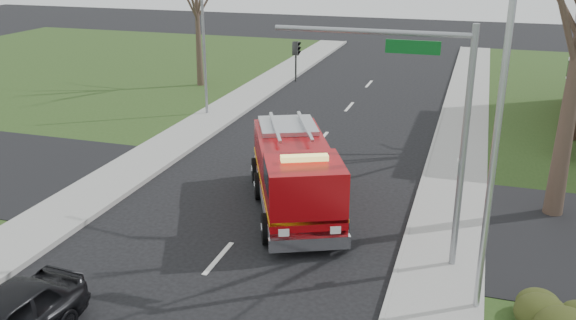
% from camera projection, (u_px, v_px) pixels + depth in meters
% --- Properties ---
extents(ground, '(120.00, 120.00, 0.00)m').
position_uv_depth(ground, '(219.00, 258.00, 17.72)').
color(ground, black).
rests_on(ground, ground).
extents(sidewalk_right, '(2.40, 80.00, 0.15)m').
position_uv_depth(sidewalk_right, '(436.00, 291.00, 15.94)').
color(sidewalk_right, gray).
rests_on(sidewalk_right, ground).
extents(sidewalk_left, '(2.40, 80.00, 0.15)m').
position_uv_depth(sidewalk_left, '(40.00, 228.00, 19.46)').
color(sidewalk_left, gray).
rests_on(sidewalk_left, ground).
extents(health_center_sign, '(0.12, 2.00, 1.40)m').
position_uv_depth(health_center_sign, '(567.00, 138.00, 25.65)').
color(health_center_sign, '#430F13').
rests_on(health_center_sign, ground).
extents(hedge_corner, '(2.80, 2.00, 0.90)m').
position_uv_depth(hedge_corner, '(558.00, 314.00, 14.07)').
color(hedge_corner, '#2E3413').
rests_on(hedge_corner, lawn_right).
extents(traffic_signal_mast, '(5.29, 0.18, 6.80)m').
position_uv_depth(traffic_signal_mast, '(417.00, 103.00, 15.99)').
color(traffic_signal_mast, gray).
rests_on(traffic_signal_mast, ground).
extents(streetlight_pole, '(1.48, 0.16, 8.40)m').
position_uv_depth(streetlight_pole, '(494.00, 137.00, 13.70)').
color(streetlight_pole, '#B7BABF').
rests_on(streetlight_pole, ground).
extents(utility_pole_far, '(0.14, 0.14, 7.00)m').
position_uv_depth(utility_pole_far, '(204.00, 49.00, 31.02)').
color(utility_pole_far, gray).
rests_on(utility_pole_far, ground).
extents(fire_engine, '(4.92, 7.21, 2.76)m').
position_uv_depth(fire_engine, '(295.00, 177.00, 20.43)').
color(fire_engine, '#98070B').
rests_on(fire_engine, ground).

